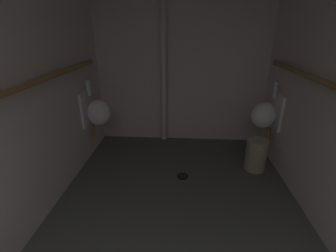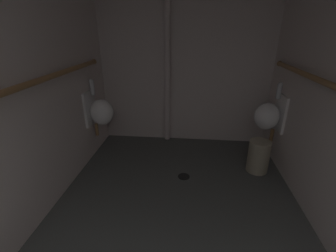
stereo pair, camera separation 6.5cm
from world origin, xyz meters
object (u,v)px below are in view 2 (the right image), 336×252
floor_drain (184,176)px  waste_bin (258,156)px  urinal_left_mid (100,111)px  urinal_right_mid (269,116)px  standpipe_back_wall (167,61)px

floor_drain → waste_bin: bearing=14.2°
urinal_left_mid → urinal_right_mid: same height
standpipe_back_wall → waste_bin: standpipe_back_wall is taller
urinal_right_mid → floor_drain: 1.28m
urinal_left_mid → floor_drain: (1.11, -0.44, -0.62)m
standpipe_back_wall → waste_bin: bearing=-31.9°
urinal_left_mid → urinal_right_mid: 2.11m
urinal_left_mid → waste_bin: bearing=-6.2°
urinal_left_mid → floor_drain: size_ratio=5.39×
urinal_left_mid → waste_bin: urinal_left_mid is taller
urinal_right_mid → standpipe_back_wall: 1.50m
urinal_left_mid → standpipe_back_wall: standpipe_back_wall is taller
urinal_right_mid → floor_drain: (-1.01, -0.48, -0.62)m
floor_drain → waste_bin: (0.88, 0.22, 0.19)m
urinal_left_mid → waste_bin: (1.99, -0.21, -0.43)m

